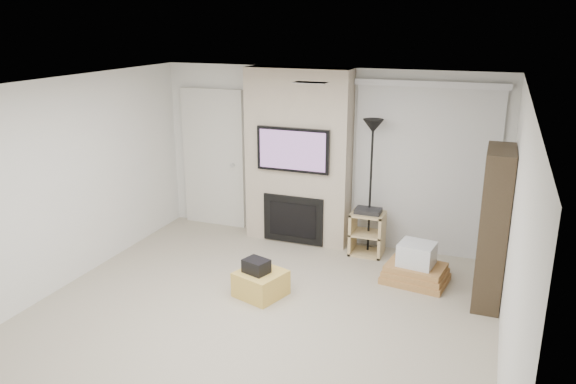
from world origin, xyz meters
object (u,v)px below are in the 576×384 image
at_px(bookshelf, 493,227).
at_px(av_stand, 367,230).
at_px(box_stack, 416,267).
at_px(ottoman, 261,284).
at_px(floor_lamp, 372,149).

bearing_deg(bookshelf, av_stand, 152.37).
xyz_separation_m(box_stack, bookshelf, (0.84, -0.19, 0.71)).
bearing_deg(ottoman, av_stand, 61.83).
relative_size(av_stand, box_stack, 0.79).
xyz_separation_m(floor_lamp, bookshelf, (1.60, -0.91, -0.58)).
bearing_deg(box_stack, floor_lamp, 136.72).
bearing_deg(bookshelf, ottoman, -161.89).
height_order(floor_lamp, av_stand, floor_lamp).
relative_size(av_stand, bookshelf, 0.37).
height_order(av_stand, bookshelf, bookshelf).
bearing_deg(ottoman, bookshelf, 18.11).
height_order(ottoman, box_stack, box_stack).
relative_size(ottoman, av_stand, 0.76).
xyz_separation_m(ottoman, av_stand, (0.89, 1.66, 0.20)).
bearing_deg(av_stand, box_stack, -40.29).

